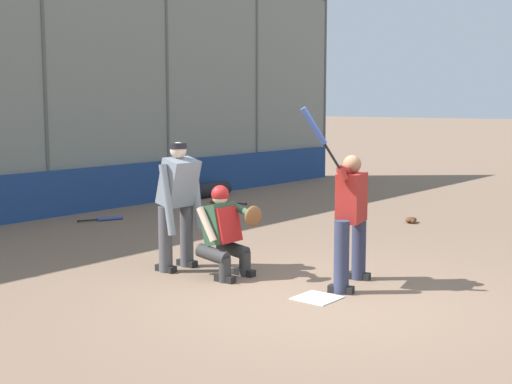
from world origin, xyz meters
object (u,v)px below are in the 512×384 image
Objects in this scene: fielding_glove_on_dirt at (411,220)px; equipment_bag_dugout_side at (212,190)px; batter_at_plate at (350,216)px; spare_bat_by_padding at (224,203)px; catcher_behind_plate at (225,230)px; umpire_home at (178,202)px; spare_bat_third_base_side at (107,219)px.

equipment_bag_dugout_side is at bearing -94.38° from fielding_glove_on_dirt.
batter_at_plate is 4.63m from fielding_glove_on_dirt.
fielding_glove_on_dirt reaches higher than spare_bat_by_padding.
catcher_behind_plate is 0.77m from umpire_home.
batter_at_plate is 7.49× the size of fielding_glove_on_dirt.
batter_at_plate is at bearing 130.09° from spare_bat_by_padding.
equipment_bag_dugout_side is at bearing -49.98° from spare_bat_by_padding.
spare_bat_third_base_side is at bearing -113.52° from catcher_behind_plate.
catcher_behind_plate is 4.94m from fielding_glove_on_dirt.
fielding_glove_on_dirt is at bearing -30.58° from spare_bat_third_base_side.
batter_at_plate is at bearing 106.87° from umpire_home.
batter_at_plate is 5.87m from spare_bat_third_base_side.
catcher_behind_plate reaches higher than spare_bat_third_base_side.
equipment_bag_dugout_side reaches higher than spare_bat_by_padding.
equipment_bag_dugout_side is at bearing -141.35° from umpire_home.
fielding_glove_on_dirt is 0.23× the size of equipment_bag_dugout_side.
spare_bat_third_base_side is (2.84, -0.27, -0.00)m from spare_bat_by_padding.
batter_at_plate is 1.75× the size of equipment_bag_dugout_side.
equipment_bag_dugout_side is at bearing -140.76° from batter_at_plate.
batter_at_plate is at bearing 53.43° from equipment_bag_dugout_side.
fielding_glove_on_dirt is (-0.32, 4.05, 0.02)m from spare_bat_by_padding.
catcher_behind_plate is 0.95× the size of equipment_bag_dugout_side.
umpire_home is at bearing -8.12° from fielding_glove_on_dirt.
umpire_home is at bearing 38.61° from equipment_bag_dugout_side.
spare_bat_by_padding is at bearing 53.38° from equipment_bag_dugout_side.
fielding_glove_on_dirt reaches higher than spare_bat_third_base_side.
spare_bat_by_padding is at bearing -139.99° from catcher_behind_plate.
spare_bat_third_base_side is (-1.19, -5.70, -0.78)m from batter_at_plate.
fielding_glove_on_dirt is (-4.35, -1.38, -0.77)m from batter_at_plate.
spare_bat_by_padding is 0.71× the size of equipment_bag_dugout_side.
fielding_glove_on_dirt is at bearing 178.63° from catcher_behind_plate.
batter_at_plate reaches higher than spare_bat_third_base_side.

